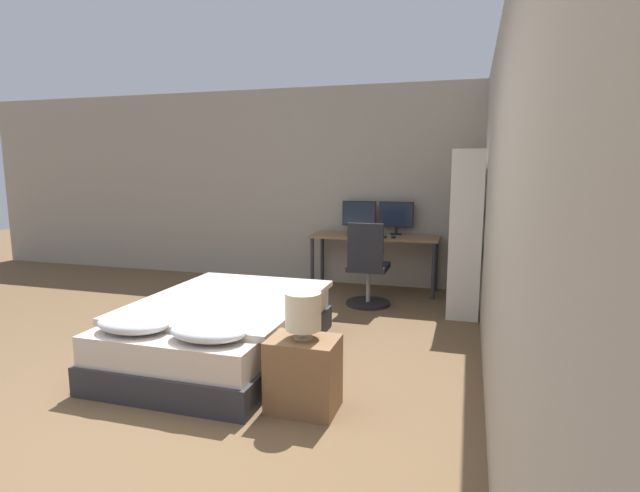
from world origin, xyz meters
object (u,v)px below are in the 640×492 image
keyboard (372,237)px  office_chair (367,272)px  bed (223,328)px  bedside_lamp (303,311)px  monitor_left (359,215)px  bookshelf (466,227)px  monitor_right (396,216)px  computer_mouse (393,237)px  desk (375,242)px  nightstand (304,374)px

keyboard → office_chair: (0.06, -0.59, -0.34)m
bed → keyboard: bearing=71.9°
bedside_lamp → monitor_left: bearing=96.5°
bed → bookshelf: 2.86m
monitor_right → computer_mouse: 0.43m
monitor_left → desk: bearing=-35.9°
bedside_lamp → computer_mouse: (0.11, 3.20, 0.07)m
monitor_left → bed: bearing=-101.1°
bed → bedside_lamp: bedside_lamp is taller
desk → monitor_right: (0.25, 0.18, 0.34)m
bedside_lamp → keyboard: bedside_lamp is taller
keyboard → computer_mouse: computer_mouse is taller
bed → monitor_right: bearing=69.6°
bedside_lamp → desk: (-0.16, 3.38, -0.04)m
monitor_left → nightstand: bearing=-83.5°
bedside_lamp → desk: 3.39m
bed → monitor_left: size_ratio=4.56×
nightstand → computer_mouse: computer_mouse is taller
bed → computer_mouse: computer_mouse is taller
office_chair → bookshelf: (1.08, 0.05, 0.57)m
nightstand → monitor_right: 3.64m
bed → desk: bearing=73.1°
monitor_right → bed: bearing=-110.4°
monitor_right → bookshelf: bearing=-45.3°
computer_mouse → bookshelf: size_ratio=0.04×
desk → office_chair: 0.80m
bedside_lamp → desk: bedside_lamp is taller
bedside_lamp → bookshelf: bearing=69.7°
bedside_lamp → office_chair: size_ratio=0.31×
nightstand → monitor_right: size_ratio=1.09×
computer_mouse → keyboard: bearing=180.0°
keyboard → bookshelf: bookshelf is taller
nightstand → bedside_lamp: (0.00, -0.00, 0.43)m
nightstand → office_chair: 2.63m
desk → bookshelf: bookshelf is taller
desk → office_chair: (0.06, -0.76, -0.24)m
bedside_lamp → keyboard: 3.21m
bedside_lamp → bookshelf: (0.99, 2.67, 0.29)m
nightstand → bed: bearing=143.8°
nightstand → office_chair: (-0.09, 2.62, 0.15)m
keyboard → bookshelf: size_ratio=0.20×
monitor_right → computer_mouse: bearing=-87.0°
bed → computer_mouse: size_ratio=29.75×
bed → desk: (0.81, 2.67, 0.40)m
monitor_right → keyboard: monitor_right is taller
computer_mouse → office_chair: office_chair is taller
bedside_lamp → monitor_left: monitor_left is taller
monitor_left → office_chair: 1.15m
nightstand → keyboard: 3.25m
monitor_left → computer_mouse: 0.67m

